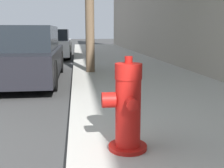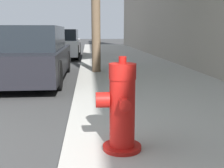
% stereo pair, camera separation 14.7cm
% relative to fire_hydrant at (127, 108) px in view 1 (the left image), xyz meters
% --- Properties ---
extents(fire_hydrant, '(0.39, 0.41, 0.81)m').
position_rel_fire_hydrant_xyz_m(fire_hydrant, '(0.00, 0.00, 0.00)').
color(fire_hydrant, '#A91511').
rests_on(fire_hydrant, sidewalk_slab).
extents(parked_car_near, '(1.81, 4.03, 1.26)m').
position_rel_fire_hydrant_xyz_m(parked_car_near, '(-1.71, 4.39, 0.11)').
color(parked_car_near, black).
rests_on(parked_car_near, ground_plane).
extents(parked_car_mid, '(1.87, 4.30, 1.22)m').
position_rel_fire_hydrant_xyz_m(parked_car_mid, '(-1.58, 10.45, 0.09)').
color(parked_car_mid, silver).
rests_on(parked_car_mid, ground_plane).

